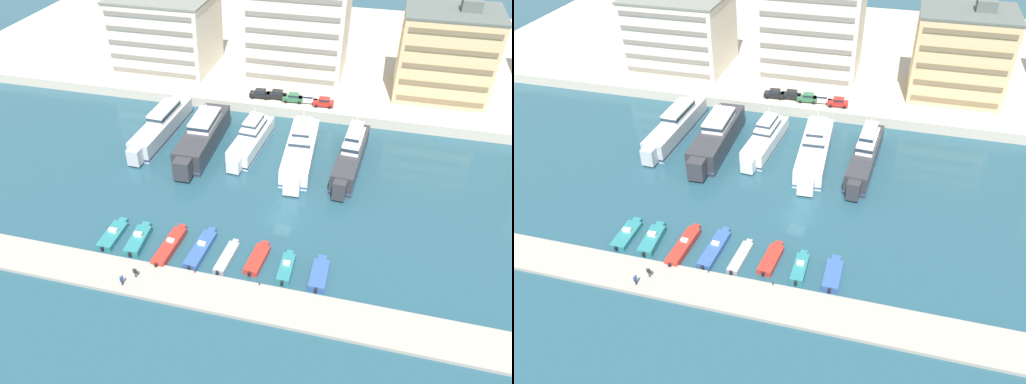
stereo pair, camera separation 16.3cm
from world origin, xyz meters
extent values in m
plane|color=#234C5B|center=(0.00, 0.00, 0.00)|extent=(400.00, 400.00, 0.00)
cube|color=beige|center=(0.00, 65.83, 1.03)|extent=(180.00, 70.00, 2.06)
cube|color=#9E998E|center=(0.00, -17.11, 0.25)|extent=(120.00, 5.84, 0.51)
cube|color=silver|center=(-27.04, 18.22, 1.71)|extent=(4.80, 19.69, 3.42)
cube|color=silver|center=(-27.48, 7.55, 1.79)|extent=(2.28, 2.09, 2.90)
cube|color=#192347|center=(-27.04, 18.22, 0.60)|extent=(4.85, 19.88, 0.24)
cube|color=white|center=(-26.98, 19.68, 4.24)|extent=(3.45, 8.33, 1.65)
cube|color=#233342|center=(-26.98, 19.68, 4.40)|extent=(3.50, 8.41, 0.59)
cylinder|color=silver|center=(-26.93, 20.91, 5.96)|extent=(0.16, 0.16, 1.80)
cube|color=silver|center=(-26.62, 28.43, 0.94)|extent=(3.44, 1.04, 0.20)
cube|color=#333338|center=(-18.18, 16.13, 2.00)|extent=(5.32, 19.01, 3.99)
cube|color=#333338|center=(-17.96, 5.57, 2.10)|extent=(2.76, 2.52, 3.39)
cube|color=#334C7F|center=(-18.18, 16.13, 0.70)|extent=(5.37, 19.20, 0.24)
cube|color=white|center=(-18.21, 17.55, 4.79)|extent=(4.01, 8.02, 1.59)
cube|color=#233342|center=(-18.21, 17.55, 4.94)|extent=(4.06, 8.10, 0.57)
cylinder|color=silver|center=(-18.23, 18.74, 6.48)|extent=(0.16, 0.16, 1.80)
cube|color=#333338|center=(-18.38, 26.04, 1.10)|extent=(4.20, 0.99, 0.20)
cube|color=white|center=(-9.69, 17.97, 1.48)|extent=(5.29, 15.11, 2.96)
cube|color=white|center=(-10.42, 9.70, 1.55)|extent=(2.37, 2.19, 2.52)
cube|color=#192347|center=(-9.69, 17.97, 0.52)|extent=(5.35, 15.26, 0.24)
cube|color=white|center=(-9.59, 19.08, 3.62)|extent=(3.66, 6.47, 1.31)
cube|color=#233342|center=(-9.59, 19.08, 3.75)|extent=(3.70, 6.54, 0.47)
cube|color=white|center=(-9.59, 19.08, 4.85)|extent=(2.85, 5.05, 1.16)
cube|color=#233342|center=(-9.59, 19.08, 4.97)|extent=(2.89, 5.10, 0.42)
cylinder|color=silver|center=(-9.51, 20.01, 6.33)|extent=(0.16, 0.16, 1.80)
cube|color=white|center=(-8.99, 25.80, 0.81)|extent=(3.47, 1.20, 0.20)
cube|color=white|center=(-0.45, 16.37, 1.64)|extent=(5.64, 18.43, 3.27)
cube|color=white|center=(0.08, 6.22, 1.72)|extent=(2.70, 2.48, 2.78)
cube|color=#334C7F|center=(-0.45, 16.37, 0.57)|extent=(5.70, 18.62, 0.24)
cube|color=white|center=(-0.52, 17.73, 4.07)|extent=(4.06, 7.83, 1.60)
cube|color=#233342|center=(-0.52, 17.73, 4.23)|extent=(4.11, 7.91, 0.58)
cube|color=white|center=(-0.52, 17.73, 5.55)|extent=(3.17, 6.11, 1.34)
cube|color=#233342|center=(-0.52, 17.73, 5.68)|extent=(3.21, 6.17, 0.48)
cylinder|color=silver|center=(-0.58, 18.88, 7.12)|extent=(0.16, 0.16, 1.80)
cube|color=white|center=(-0.95, 25.91, 0.90)|extent=(4.04, 1.11, 0.20)
cube|color=#333338|center=(8.26, 16.31, 1.79)|extent=(4.98, 18.21, 3.58)
cube|color=#333338|center=(7.52, 6.52, 1.88)|extent=(2.13, 1.97, 3.05)
cube|color=#334C7F|center=(8.26, 16.31, 0.63)|extent=(5.03, 18.40, 0.24)
cube|color=white|center=(8.36, 17.66, 4.38)|extent=(3.40, 7.75, 1.60)
cube|color=#233342|center=(8.36, 17.66, 4.54)|extent=(3.44, 7.83, 0.58)
cube|color=white|center=(8.36, 17.66, 5.94)|extent=(2.65, 6.04, 1.51)
cube|color=#233342|center=(8.36, 17.66, 6.09)|extent=(2.68, 6.10, 0.54)
cylinder|color=silver|center=(8.44, 18.79, 7.60)|extent=(0.16, 0.16, 1.80)
cube|color=#333338|center=(8.96, 25.73, 0.99)|extent=(3.15, 1.13, 0.20)
cube|color=teal|center=(-22.64, -10.44, 0.38)|extent=(2.20, 5.61, 0.76)
cube|color=teal|center=(-22.64, -7.20, 0.38)|extent=(1.21, 0.99, 0.65)
cube|color=silver|center=(-22.64, -10.02, 1.02)|extent=(1.21, 0.60, 0.51)
cube|color=#283847|center=(-22.64, -9.74, 1.10)|extent=(1.10, 0.08, 0.31)
cube|color=black|center=(-22.64, -13.43, 0.53)|extent=(0.36, 0.28, 0.60)
cube|color=teal|center=(-18.54, -10.70, 0.54)|extent=(2.44, 5.69, 1.08)
cube|color=teal|center=(-18.74, -7.51, 0.54)|extent=(1.21, 1.01, 0.92)
cube|color=silver|center=(-18.57, -10.29, 1.38)|extent=(1.19, 0.67, 0.60)
cube|color=#283847|center=(-18.58, -10.01, 1.47)|extent=(1.05, 0.15, 0.36)
cube|color=black|center=(-18.36, -13.66, 0.69)|extent=(0.38, 0.30, 0.60)
cube|color=red|center=(-13.78, -10.77, 0.54)|extent=(2.35, 7.65, 1.08)
cube|color=red|center=(-13.50, -6.63, 0.54)|extent=(1.07, 0.90, 0.92)
cube|color=silver|center=(-13.74, -10.20, 1.28)|extent=(1.05, 0.67, 0.40)
cube|color=#283847|center=(-13.73, -9.92, 1.34)|extent=(0.93, 0.14, 0.24)
cube|color=black|center=(-14.05, -14.71, 0.69)|extent=(0.38, 0.30, 0.60)
cube|color=#33569E|center=(-9.48, -10.09, 0.45)|extent=(2.50, 7.43, 0.89)
cube|color=#33569E|center=(-9.18, -6.06, 0.45)|extent=(1.14, 0.96, 0.76)
cube|color=silver|center=(-9.44, -9.55, 1.10)|extent=(1.12, 0.68, 0.41)
cube|color=#283847|center=(-9.42, -9.27, 1.16)|extent=(0.98, 0.15, 0.25)
cube|color=black|center=(-9.76, -13.92, 0.60)|extent=(0.38, 0.31, 0.60)
cube|color=#9EA3A8|center=(-5.56, -10.64, 0.35)|extent=(2.07, 6.10, 0.71)
cube|color=#9EA3A8|center=(-5.25, -7.36, 0.35)|extent=(0.90, 0.76, 0.60)
cube|color=silver|center=(-5.52, -10.19, 0.91)|extent=(0.89, 0.68, 0.40)
cube|color=#283847|center=(-5.49, -9.91, 0.96)|extent=(0.76, 0.15, 0.24)
cube|color=black|center=(-5.85, -13.80, 0.50)|extent=(0.38, 0.31, 0.60)
cube|color=red|center=(-1.44, -10.07, 0.44)|extent=(2.53, 5.66, 0.87)
cube|color=red|center=(-1.11, -6.95, 0.44)|extent=(1.17, 0.99, 0.74)
cube|color=black|center=(-1.75, -12.97, 0.59)|extent=(0.39, 0.32, 0.60)
cube|color=teal|center=(2.69, -10.82, 0.49)|extent=(1.75, 5.07, 0.99)
cube|color=teal|center=(2.67, -7.95, 0.49)|extent=(0.94, 0.77, 0.84)
cube|color=silver|center=(2.69, -10.44, 1.21)|extent=(0.94, 0.61, 0.45)
cube|color=#283847|center=(2.69, -10.16, 1.28)|extent=(0.85, 0.09, 0.27)
cube|color=black|center=(2.72, -13.53, 0.64)|extent=(0.36, 0.28, 0.60)
cube|color=#33569E|center=(7.09, -10.97, 0.53)|extent=(2.17, 5.13, 1.05)
cube|color=#33569E|center=(7.09, -7.97, 0.53)|extent=(1.19, 0.98, 0.90)
cube|color=black|center=(7.09, -13.71, 0.68)|extent=(0.36, 0.28, 0.60)
cube|color=black|center=(-12.16, 34.05, 2.78)|extent=(4.18, 1.91, 0.80)
cube|color=black|center=(-12.01, 34.06, 3.52)|extent=(2.18, 1.67, 0.68)
cube|color=#1E2833|center=(-12.01, 34.06, 3.52)|extent=(2.14, 1.68, 0.37)
cylinder|color=black|center=(-13.46, 33.13, 2.38)|extent=(0.65, 0.25, 0.64)
cylinder|color=black|center=(-13.55, 34.83, 2.38)|extent=(0.65, 0.25, 0.64)
cylinder|color=black|center=(-10.77, 33.28, 2.38)|extent=(0.65, 0.25, 0.64)
cylinder|color=black|center=(-10.86, 34.97, 2.38)|extent=(0.65, 0.25, 0.64)
cube|color=black|center=(-8.73, 34.46, 2.78)|extent=(4.13, 1.78, 0.80)
cube|color=black|center=(-8.58, 34.46, 3.52)|extent=(2.13, 1.60, 0.68)
cube|color=#1E2833|center=(-8.58, 34.46, 3.52)|extent=(2.09, 1.61, 0.37)
cylinder|color=black|center=(-10.07, 33.58, 2.38)|extent=(0.64, 0.23, 0.64)
cylinder|color=black|center=(-10.10, 35.28, 2.38)|extent=(0.64, 0.23, 0.64)
cylinder|color=black|center=(-7.37, 33.64, 2.38)|extent=(0.64, 0.23, 0.64)
cylinder|color=black|center=(-7.40, 35.34, 2.38)|extent=(0.64, 0.23, 0.64)
cube|color=#2D6642|center=(-5.22, 33.93, 2.78)|extent=(4.22, 2.00, 0.80)
cube|color=#2D6642|center=(-5.07, 33.94, 3.52)|extent=(2.21, 1.71, 0.68)
cube|color=#1E2833|center=(-5.07, 33.94, 3.52)|extent=(2.17, 1.72, 0.37)
cylinder|color=black|center=(-6.50, 32.98, 2.38)|extent=(0.65, 0.27, 0.64)
cylinder|color=black|center=(-6.63, 34.68, 2.38)|extent=(0.65, 0.27, 0.64)
cylinder|color=black|center=(-3.81, 33.19, 2.38)|extent=(0.65, 0.27, 0.64)
cylinder|color=black|center=(-3.93, 34.88, 2.38)|extent=(0.65, 0.27, 0.64)
cube|color=white|center=(-2.39, 34.28, 2.78)|extent=(4.20, 1.96, 0.80)
cube|color=white|center=(-2.24, 34.29, 3.52)|extent=(2.20, 1.69, 0.68)
cube|color=#1E2833|center=(-2.24, 34.29, 3.52)|extent=(2.15, 1.70, 0.37)
cylinder|color=black|center=(-3.68, 33.34, 2.38)|extent=(0.65, 0.26, 0.64)
cylinder|color=black|center=(-3.79, 35.04, 2.38)|extent=(0.65, 0.26, 0.64)
cylinder|color=black|center=(-0.99, 33.52, 2.38)|extent=(0.65, 0.26, 0.64)
cylinder|color=black|center=(-1.10, 35.21, 2.38)|extent=(0.65, 0.26, 0.64)
cube|color=red|center=(1.01, 33.52, 2.78)|extent=(4.19, 1.92, 0.80)
cube|color=red|center=(1.16, 33.53, 3.52)|extent=(2.18, 1.67, 0.68)
cube|color=#1E2833|center=(1.16, 33.53, 3.52)|extent=(2.14, 1.68, 0.37)
cylinder|color=black|center=(-0.29, 32.60, 2.38)|extent=(0.65, 0.25, 0.64)
cylinder|color=black|center=(-0.38, 34.30, 2.38)|extent=(0.65, 0.25, 0.64)
cylinder|color=black|center=(2.41, 32.75, 2.38)|extent=(0.65, 0.25, 0.64)
cylinder|color=black|center=(2.32, 34.45, 2.38)|extent=(0.65, 0.25, 0.64)
cube|color=silver|center=(-36.81, 45.87, 9.68)|extent=(21.02, 17.17, 15.23)
cube|color=gray|center=(-36.81, 37.19, 3.58)|extent=(19.34, 0.24, 0.90)
cube|color=gray|center=(-36.81, 37.19, 6.63)|extent=(19.34, 0.24, 0.90)
cube|color=gray|center=(-36.81, 37.19, 9.68)|extent=(19.34, 0.24, 0.90)
cube|color=gray|center=(-36.81, 37.19, 12.72)|extent=(19.34, 0.24, 0.90)
cube|color=gray|center=(-36.81, 37.19, 15.77)|extent=(19.34, 0.24, 0.90)
cube|color=silver|center=(-7.48, 49.18, 15.12)|extent=(20.85, 15.63, 26.11)
cube|color=gray|center=(-7.48, 41.26, 3.69)|extent=(19.18, 0.24, 0.90)
cube|color=gray|center=(-7.48, 41.26, 6.96)|extent=(19.18, 0.24, 0.90)
cube|color=gray|center=(-7.48, 41.26, 10.22)|extent=(19.18, 0.24, 0.90)
cube|color=gray|center=(-7.48, 41.26, 13.48)|extent=(19.18, 0.24, 0.90)
cube|color=gray|center=(-7.48, 41.26, 16.75)|extent=(19.18, 0.24, 0.90)
cube|color=#E0BC84|center=(23.03, 45.16, 10.46)|extent=(17.80, 14.17, 16.79)
cube|color=#7B6748|center=(23.03, 37.98, 3.74)|extent=(16.38, 0.24, 0.90)
cube|color=#7B6748|center=(23.03, 37.98, 7.10)|extent=(16.38, 0.24, 0.90)
cube|color=#7B6748|center=(23.03, 37.98, 10.46)|extent=(16.38, 0.24, 0.90)
cube|color=#7B6748|center=(23.03, 37.98, 13.81)|extent=(16.38, 0.24, 0.90)
cube|color=#7B6748|center=(23.03, 37.98, 17.17)|extent=(16.38, 0.24, 0.90)
cube|color=#56605B|center=(23.03, 45.16, 19.05)|extent=(18.16, 14.45, 0.40)
cube|color=#56605B|center=(25.70, 45.16, 20.25)|extent=(3.60, 3.20, 2.00)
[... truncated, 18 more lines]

